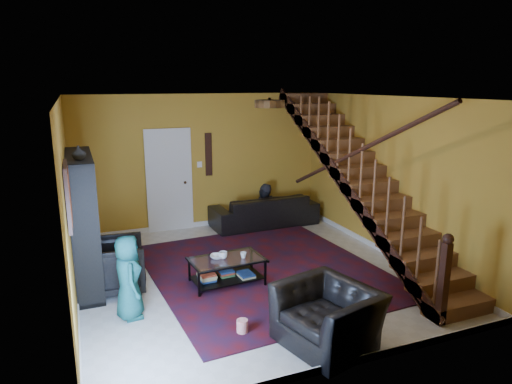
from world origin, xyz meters
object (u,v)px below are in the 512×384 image
Objects in this scene: sofa at (264,210)px; coffee_table at (227,270)px; armchair_right at (328,316)px; bookshelf at (85,223)px; armchair_left at (115,266)px.

sofa is 2.00× the size of coffee_table.
armchair_right is at bearing 74.42° from sofa.
armchair_right is 0.95× the size of coffee_table.
bookshelf reaches higher than armchair_left.
bookshelf reaches higher than sofa.
sofa is 3.93m from armchair_left.
sofa is 2.64× the size of armchair_left.
bookshelf reaches higher than armchair_right.
coffee_table is at bearing 54.59° from sofa.
armchair_left is 1.65m from coffee_table.
armchair_left is at bearing -52.04° from bookshelf.
armchair_right is (2.18, -2.39, -0.04)m from armchair_left.
armchair_left reaches higher than coffee_table.
bookshelf is at bearing 42.82° from armchair_left.
bookshelf reaches higher than coffee_table.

